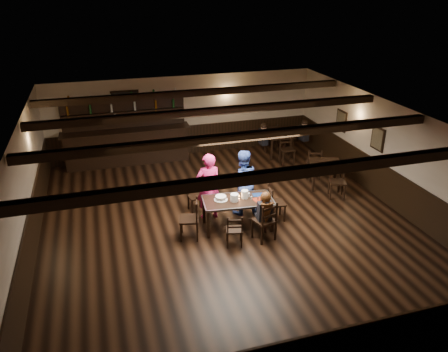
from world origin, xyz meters
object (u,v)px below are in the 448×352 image
object	(u,v)px
man_blue	(242,182)
chair_near_left	(235,229)
cake	(221,198)
dining_table	(238,202)
woman_pink	(208,187)
bar_counter	(127,141)
chair_near_right	(267,219)

from	to	relation	value
man_blue	chair_near_left	bearing A→B (deg)	67.09
cake	chair_near_left	bearing A→B (deg)	-86.18
dining_table	woman_pink	size ratio (longest dim) A/B	1.01
woman_pink	cake	bearing A→B (deg)	103.16
dining_table	man_blue	bearing A→B (deg)	63.81
chair_near_left	woman_pink	xyz separation A→B (m)	(-0.22, 1.46, 0.41)
man_blue	cake	size ratio (longest dim) A/B	5.27
woman_pink	bar_counter	xyz separation A→B (m)	(-1.61, 4.34, -0.14)
chair_near_right	man_blue	xyz separation A→B (m)	(-0.11, 1.44, 0.29)
chair_near_left	bar_counter	distance (m)	6.09
chair_near_left	cake	bearing A→B (deg)	93.82
dining_table	man_blue	world-z (taller)	man_blue
chair_near_left	bar_counter	world-z (taller)	bar_counter
man_blue	woman_pink	bearing A→B (deg)	2.00
dining_table	chair_near_right	size ratio (longest dim) A/B	1.79
cake	bar_counter	size ratio (longest dim) A/B	0.08
chair_near_right	cake	bearing A→B (deg)	133.57
chair_near_left	cake	distance (m)	0.96
man_blue	cake	distance (m)	0.92
chair_near_left	woman_pink	distance (m)	1.53
man_blue	bar_counter	bearing A→B (deg)	-58.40
chair_near_right	man_blue	bearing A→B (deg)	94.25
bar_counter	cake	bearing A→B (deg)	-70.17
chair_near_right	woman_pink	distance (m)	1.77
man_blue	bar_counter	distance (m)	5.01
dining_table	cake	xyz separation A→B (m)	(-0.40, 0.11, 0.12)
chair_near_right	bar_counter	xyz separation A→B (m)	(-2.60, 5.78, 0.15)
woman_pink	man_blue	xyz separation A→B (m)	(0.88, 0.01, -0.01)
chair_near_left	bar_counter	size ratio (longest dim) A/B	0.19
woman_pink	cake	world-z (taller)	woman_pink
bar_counter	chair_near_left	bearing A→B (deg)	-72.51
chair_near_left	chair_near_right	size ratio (longest dim) A/B	0.80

